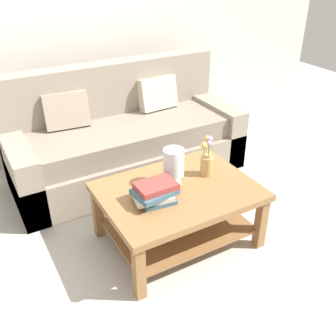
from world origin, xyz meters
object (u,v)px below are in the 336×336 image
at_px(flower_pitcher, 207,161).
at_px(couch, 125,140).
at_px(coffee_table, 178,203).
at_px(book_stack_main, 155,192).
at_px(glass_hurricane_vase, 174,164).

bearing_deg(flower_pitcher, couch, 100.21).
height_order(coffee_table, flower_pitcher, flower_pitcher).
bearing_deg(couch, book_stack_main, -104.42).
bearing_deg(flower_pitcher, coffee_table, -167.00).
relative_size(book_stack_main, flower_pitcher, 0.98).
xyz_separation_m(coffee_table, flower_pitcher, (0.29, 0.07, 0.25)).
bearing_deg(flower_pitcher, glass_hurricane_vase, 177.39).
distance_m(coffee_table, glass_hurricane_vase, 0.31).
relative_size(book_stack_main, glass_hurricane_vase, 1.11).
bearing_deg(couch, coffee_table, -94.65).
bearing_deg(book_stack_main, flower_pitcher, 12.79).
xyz_separation_m(couch, flower_pitcher, (0.20, -1.10, 0.24)).
relative_size(coffee_table, flower_pitcher, 3.51).
bearing_deg(flower_pitcher, book_stack_main, -167.21).
height_order(couch, book_stack_main, couch).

